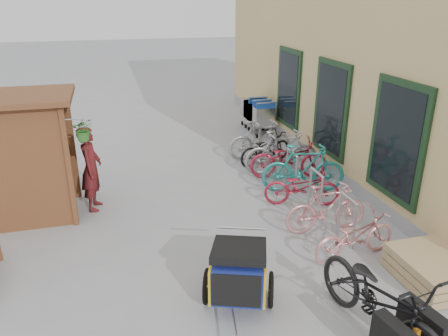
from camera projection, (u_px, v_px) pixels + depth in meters
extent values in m
plane|color=gray|center=(218.00, 260.00, 7.17)|extent=(80.00, 80.00, 0.00)
cube|color=tan|center=(414.00, 18.00, 11.49)|extent=(6.00, 13.00, 7.00)
cube|color=gray|center=(304.00, 147.00, 12.02)|extent=(0.18, 13.00, 0.30)
cube|color=black|center=(397.00, 141.00, 7.87)|extent=(0.06, 1.50, 2.20)
cube|color=black|center=(396.00, 141.00, 7.86)|extent=(0.02, 1.25, 1.95)
cube|color=black|center=(331.00, 109.00, 10.11)|extent=(0.06, 1.50, 2.20)
cube|color=black|center=(330.00, 109.00, 10.10)|extent=(0.02, 1.25, 1.95)
cube|color=black|center=(289.00, 88.00, 12.36)|extent=(0.06, 1.50, 2.20)
cube|color=black|center=(288.00, 88.00, 12.35)|extent=(0.02, 1.25, 1.95)
cube|color=brown|center=(69.00, 168.00, 7.86)|extent=(0.09, 0.09, 2.30)
cube|color=brown|center=(73.00, 146.00, 9.02)|extent=(0.09, 0.09, 2.30)
cube|color=brown|center=(15.00, 172.00, 7.67)|extent=(1.80, 0.05, 2.30)
cube|color=brown|center=(26.00, 150.00, 8.78)|extent=(1.80, 0.05, 2.30)
cube|color=brown|center=(9.00, 98.00, 7.78)|extent=(2.15, 1.65, 0.10)
cube|color=brown|center=(12.00, 174.00, 8.27)|extent=(1.30, 1.15, 0.04)
cube|color=brown|center=(6.00, 144.00, 8.05)|extent=(1.30, 1.15, 0.04)
cylinder|color=#A5A8AD|center=(73.00, 119.00, 7.57)|extent=(0.36, 0.02, 0.02)
imported|color=#2C6523|center=(84.00, 129.00, 7.68)|extent=(0.38, 0.33, 0.42)
cylinder|color=#A5A8AD|center=(354.00, 227.00, 7.35)|extent=(0.05, 0.05, 0.84)
cylinder|color=#A5A8AD|center=(339.00, 213.00, 7.79)|extent=(0.05, 0.05, 0.84)
cylinder|color=#A5A8AD|center=(349.00, 198.00, 7.42)|extent=(0.05, 0.50, 0.05)
cylinder|color=#A5A8AD|center=(321.00, 197.00, 8.42)|extent=(0.05, 0.05, 0.84)
cylinder|color=#A5A8AD|center=(310.00, 187.00, 8.87)|extent=(0.05, 0.05, 0.84)
cylinder|color=#A5A8AD|center=(317.00, 172.00, 8.49)|extent=(0.05, 0.50, 0.05)
cylinder|color=#A5A8AD|center=(296.00, 174.00, 9.50)|extent=(0.05, 0.05, 0.84)
cylinder|color=#A5A8AD|center=(287.00, 166.00, 9.95)|extent=(0.05, 0.05, 0.84)
cylinder|color=#A5A8AD|center=(293.00, 152.00, 9.57)|extent=(0.05, 0.50, 0.05)
cylinder|color=#A5A8AD|center=(276.00, 156.00, 10.58)|extent=(0.05, 0.05, 0.84)
cylinder|color=#A5A8AD|center=(269.00, 150.00, 11.03)|extent=(0.05, 0.05, 0.84)
cylinder|color=#A5A8AD|center=(273.00, 137.00, 10.65)|extent=(0.05, 0.50, 0.05)
cylinder|color=#A5A8AD|center=(259.00, 141.00, 11.66)|extent=(0.05, 0.05, 0.84)
cylinder|color=#A5A8AD|center=(253.00, 136.00, 12.11)|extent=(0.05, 0.05, 0.84)
cylinder|color=#A5A8AD|center=(257.00, 124.00, 11.73)|extent=(0.05, 0.50, 0.05)
cube|color=tan|center=(433.00, 277.00, 6.61)|extent=(1.00, 1.20, 0.12)
cube|color=tan|center=(434.00, 269.00, 6.56)|extent=(1.00, 1.20, 0.12)
cube|color=tan|center=(436.00, 262.00, 6.51)|extent=(1.00, 1.20, 0.12)
cube|color=silver|center=(261.00, 114.00, 13.45)|extent=(0.59, 0.91, 0.56)
cube|color=blue|center=(266.00, 105.00, 12.90)|extent=(0.59, 0.04, 0.19)
cylinder|color=silver|center=(267.00, 103.00, 12.84)|extent=(0.62, 0.04, 0.04)
cylinder|color=black|center=(257.00, 136.00, 13.27)|extent=(0.04, 0.13, 0.13)
cube|color=silver|center=(257.00, 111.00, 13.79)|extent=(0.59, 0.91, 0.56)
cube|color=blue|center=(262.00, 103.00, 13.24)|extent=(0.59, 0.04, 0.19)
cylinder|color=silver|center=(262.00, 100.00, 13.18)|extent=(0.62, 0.04, 0.04)
cylinder|color=black|center=(253.00, 133.00, 13.61)|extent=(0.04, 0.13, 0.13)
cube|color=silver|center=(253.00, 108.00, 14.13)|extent=(0.59, 0.91, 0.56)
cube|color=blue|center=(258.00, 100.00, 13.58)|extent=(0.59, 0.04, 0.19)
cylinder|color=silver|center=(258.00, 98.00, 13.52)|extent=(0.62, 0.04, 0.04)
cylinder|color=black|center=(249.00, 129.00, 13.95)|extent=(0.04, 0.13, 0.13)
cube|color=#1C279B|center=(239.00, 272.00, 6.00)|extent=(0.93, 1.06, 0.52)
cube|color=gold|center=(213.00, 270.00, 6.03)|extent=(0.33, 0.84, 0.52)
cube|color=gold|center=(265.00, 273.00, 5.97)|extent=(0.33, 0.84, 0.52)
cube|color=black|center=(237.00, 291.00, 5.56)|extent=(0.60, 0.24, 0.47)
cube|color=black|center=(239.00, 250.00, 5.93)|extent=(0.98, 1.05, 0.25)
torus|color=black|center=(206.00, 286.00, 6.14)|extent=(0.23, 0.50, 0.51)
torus|color=black|center=(271.00, 290.00, 6.06)|extent=(0.23, 0.50, 0.51)
cylinder|color=#B7B7BC|center=(235.00, 326.00, 5.40)|extent=(0.29, 0.72, 0.03)
cylinder|color=#B7B7BC|center=(241.00, 228.00, 6.30)|extent=(0.68, 0.27, 0.03)
imported|color=black|center=(380.00, 300.00, 5.36)|extent=(1.09, 2.25, 1.13)
cube|color=black|center=(423.00, 325.00, 5.11)|extent=(0.28, 0.67, 0.45)
cube|color=orange|center=(411.00, 331.00, 4.96)|extent=(0.15, 0.20, 0.12)
imported|color=maroon|center=(91.00, 169.00, 8.61)|extent=(0.52, 0.69, 1.72)
imported|color=#D78B8B|center=(355.00, 236.00, 7.10)|extent=(1.61, 0.77, 0.81)
imported|color=#D78B8B|center=(327.00, 208.00, 7.87)|extent=(1.57, 0.47, 0.94)
imported|color=maroon|center=(302.00, 187.00, 8.92)|extent=(1.63, 0.97, 0.81)
imported|color=teal|center=(303.00, 168.00, 9.49)|extent=(1.88, 0.91, 1.09)
imported|color=maroon|center=(289.00, 159.00, 10.25)|extent=(1.91, 1.02, 0.96)
imported|color=#9D9DA1|center=(281.00, 152.00, 10.48)|extent=(1.85, 0.65, 1.09)
imported|color=black|center=(265.00, 148.00, 11.15)|extent=(1.68, 1.05, 0.83)
imported|color=#9D9DA1|center=(260.00, 140.00, 11.46)|extent=(1.75, 0.54, 1.04)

